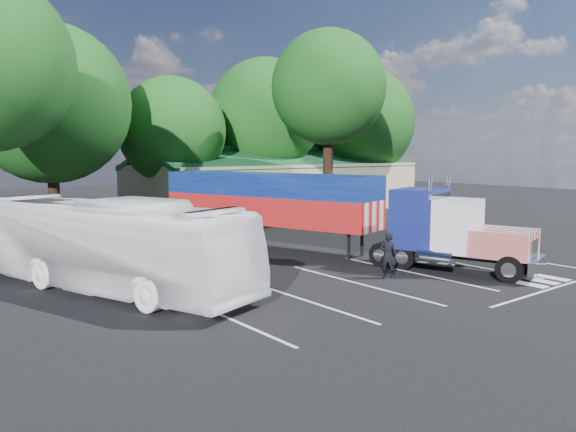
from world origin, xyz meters
TOP-DOWN VIEW (x-y plane):
  - ground at (0.00, 0.00)m, footprint 120.00×120.00m
  - event_hall at (13.74, 17.81)m, footprint 24.20×14.12m
  - tree_row_c at (-5.00, 16.20)m, footprint 10.00×10.00m
  - tree_row_d at (4.00, 17.50)m, footprint 8.00×8.00m
  - tree_row_e at (13.00, 18.00)m, footprint 9.60×9.60m
  - tree_row_f at (23.00, 16.80)m, footprint 10.40×10.40m
  - tree_near_right at (11.50, 8.50)m, footprint 8.00×8.00m
  - semi_truck at (2.81, 0.28)m, footprint 8.06×19.56m
  - woman at (1.60, -6.00)m, footprint 0.77×0.83m
  - bicycle at (1.80, 5.97)m, footprint 1.41×1.78m
  - tour_bus at (-7.90, -1.08)m, footprint 6.58×12.55m
  - silver_sedan at (12.00, 10.50)m, footprint 4.02×2.33m

SIDE VIEW (x-z plane):
  - ground at x=0.00m, z-range 0.00..0.00m
  - bicycle at x=1.80m, z-range 0.00..0.90m
  - silver_sedan at x=12.00m, z-range 0.00..1.25m
  - woman at x=1.60m, z-range 0.00..1.90m
  - tour_bus at x=-7.90m, z-range 0.00..3.42m
  - event_hall at x=13.74m, z-range -0.56..4.99m
  - semi_truck at x=2.81m, z-range 0.27..4.40m
  - tree_row_d at x=4.00m, z-range 1.28..11.88m
  - tree_row_f at x=23.00m, z-range 1.29..14.29m
  - tree_row_c at x=-5.00m, z-range 1.51..14.56m
  - tree_row_e at x=13.00m, z-range 1.64..14.54m
  - tree_near_right at x=11.50m, z-range 2.71..16.21m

